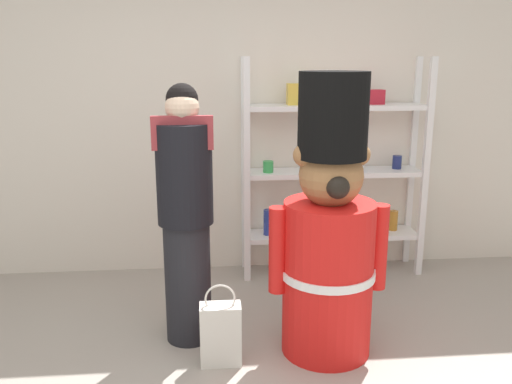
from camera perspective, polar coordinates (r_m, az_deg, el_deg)
The scene contains 5 objects.
back_wall at distance 4.49m, azimuth -3.09°, elevation 7.98°, with size 6.40×0.12×2.60m, color silver.
merchandise_shelf at distance 4.45m, azimuth 8.18°, elevation 2.33°, with size 1.50×0.35×1.79m.
teddy_bear_guard at distance 3.22m, azimuth 7.78°, elevation -4.82°, with size 0.72×0.57×1.71m.
person_shopper at distance 3.33m, azimuth -7.51°, elevation -2.31°, with size 0.36×0.34×1.64m.
shopping_bag at distance 3.28m, azimuth -3.78°, elevation -14.78°, with size 0.24×0.13×0.51m.
Camera 1 is at (-0.16, -2.26, 1.78)m, focal length 37.54 mm.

